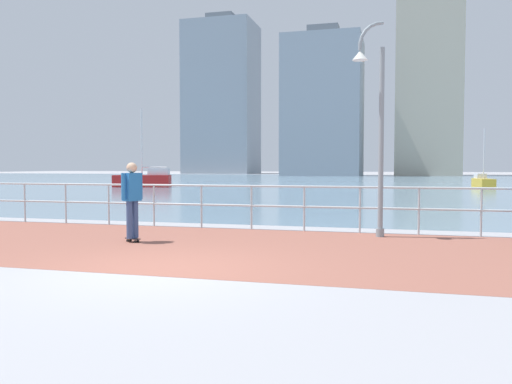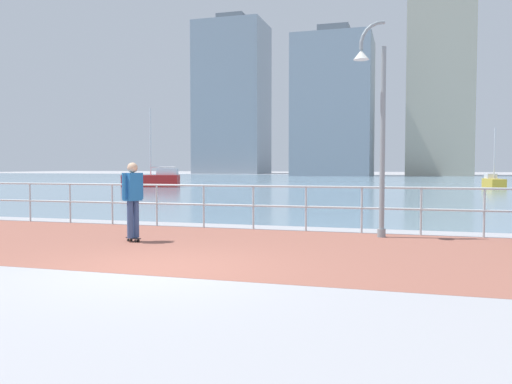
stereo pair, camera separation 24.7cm
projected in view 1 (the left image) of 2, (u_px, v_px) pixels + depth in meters
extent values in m
plane|color=#9E9EA3|center=(353.00, 185.00, 46.97)|extent=(220.00, 220.00, 0.00)
cube|color=#935647|center=(213.00, 246.00, 10.74)|extent=(28.00, 5.97, 0.01)
cube|color=#6B899E|center=(360.00, 181.00, 57.04)|extent=(180.00, 88.00, 0.00)
cylinder|color=#B2BCC1|center=(25.00, 203.00, 15.40)|extent=(0.05, 0.05, 1.14)
cylinder|color=#B2BCC1|center=(66.00, 204.00, 15.04)|extent=(0.05, 0.05, 1.14)
cylinder|color=#B2BCC1|center=(109.00, 205.00, 14.68)|extent=(0.05, 0.05, 1.14)
cylinder|color=#B2BCC1|center=(154.00, 206.00, 14.31)|extent=(0.05, 0.05, 1.14)
cylinder|color=#B2BCC1|center=(201.00, 207.00, 13.95)|extent=(0.05, 0.05, 1.14)
cylinder|color=#B2BCC1|center=(251.00, 208.00, 13.59)|extent=(0.05, 0.05, 1.14)
cylinder|color=#B2BCC1|center=(304.00, 209.00, 13.23)|extent=(0.05, 0.05, 1.14)
cylinder|color=#B2BCC1|center=(360.00, 210.00, 12.87)|extent=(0.05, 0.05, 1.14)
cylinder|color=#B2BCC1|center=(419.00, 211.00, 12.51)|extent=(0.05, 0.05, 1.14)
cylinder|color=#B2BCC1|center=(481.00, 213.00, 12.15)|extent=(0.05, 0.05, 1.14)
cylinder|color=#B2BCC1|center=(251.00, 186.00, 13.56)|extent=(25.20, 0.06, 0.06)
cylinder|color=#B2BCC1|center=(251.00, 206.00, 13.59)|extent=(25.20, 0.06, 0.06)
cylinder|color=gray|center=(380.00, 233.00, 12.18)|extent=(0.19, 0.19, 0.20)
cylinder|color=gray|center=(381.00, 143.00, 12.08)|extent=(0.12, 0.12, 4.41)
cylinder|color=gray|center=(379.00, 23.00, 11.93)|extent=(0.20, 0.16, 0.11)
cylinder|color=gray|center=(373.00, 25.00, 11.90)|extent=(0.21, 0.16, 0.15)
cylinder|color=gray|center=(368.00, 29.00, 11.88)|extent=(0.20, 0.16, 0.18)
cylinder|color=gray|center=(364.00, 34.00, 11.87)|extent=(0.18, 0.15, 0.19)
cylinder|color=gray|center=(361.00, 40.00, 11.86)|extent=(0.15, 0.13, 0.19)
cylinder|color=gray|center=(360.00, 47.00, 11.87)|extent=(0.11, 0.11, 0.17)
cone|color=silver|center=(360.00, 55.00, 11.88)|extent=(0.36, 0.36, 0.22)
cylinder|color=black|center=(138.00, 241.00, 11.27)|extent=(0.07, 0.05, 0.06)
cylinder|color=black|center=(135.00, 242.00, 11.21)|extent=(0.07, 0.05, 0.06)
cylinder|color=black|center=(130.00, 240.00, 11.43)|extent=(0.07, 0.05, 0.06)
cylinder|color=black|center=(128.00, 241.00, 11.37)|extent=(0.07, 0.05, 0.06)
cube|color=black|center=(133.00, 239.00, 11.32)|extent=(0.41, 0.26, 0.02)
cylinder|color=#384C7A|center=(135.00, 219.00, 11.36)|extent=(0.17, 0.17, 0.82)
cylinder|color=#384C7A|center=(129.00, 220.00, 11.24)|extent=(0.17, 0.17, 0.82)
cube|color=#236BB2|center=(132.00, 187.00, 11.26)|extent=(0.36, 0.41, 0.61)
cylinder|color=#236BB2|center=(140.00, 186.00, 11.44)|extent=(0.12, 0.12, 0.58)
cylinder|color=#236BB2|center=(123.00, 187.00, 11.08)|extent=(0.12, 0.12, 0.58)
sphere|color=#DBAD89|center=(132.00, 168.00, 11.24)|extent=(0.23, 0.23, 0.23)
cube|color=#B21E1E|center=(142.00, 181.00, 41.21)|extent=(4.66, 2.46, 0.96)
cube|color=silver|center=(159.00, 172.00, 41.16)|extent=(1.80, 1.34, 0.53)
cylinder|color=silver|center=(142.00, 142.00, 41.05)|extent=(0.11, 0.11, 5.31)
cylinder|color=silver|center=(154.00, 167.00, 41.15)|extent=(1.96, 0.59, 0.08)
cube|color=gold|center=(483.00, 183.00, 40.08)|extent=(1.32, 3.35, 0.70)
cube|color=silver|center=(480.00, 176.00, 41.02)|extent=(0.82, 1.24, 0.39)
cylinder|color=silver|center=(484.00, 154.00, 39.97)|extent=(0.08, 0.08, 3.88)
cylinder|color=silver|center=(481.00, 173.00, 40.75)|extent=(0.20, 1.47, 0.06)
cube|color=#8493A3|center=(324.00, 108.00, 91.54)|extent=(13.37, 12.78, 24.00)
cube|color=slate|center=(324.00, 33.00, 90.89)|extent=(5.35, 5.11, 2.00)
cube|color=#B2AD99|center=(427.00, 56.00, 92.77)|extent=(10.99, 14.45, 42.65)
cube|color=#8493A3|center=(222.00, 99.00, 116.71)|extent=(15.18, 12.20, 33.48)
cube|color=slate|center=(222.00, 19.00, 115.82)|extent=(6.07, 4.88, 2.00)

